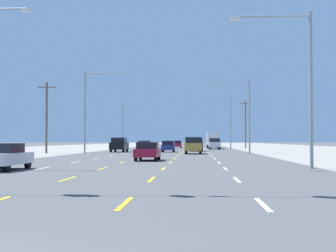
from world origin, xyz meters
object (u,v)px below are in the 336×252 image
Objects in this scene: sedan_far_left_nearest at (4,156)px; streetlight_left_row_2 at (125,122)px; suv_inner_right_mid at (193,145)px; suv_far_right_distant_a at (215,144)px; box_truck_far_right_distant_b at (213,139)px; hatchback_center_turn_distant_c at (177,144)px; streetlight_left_row_1 at (89,105)px; streetlight_right_row_0 at (301,76)px; hatchback_center_turn_far at (168,146)px; suv_far_left_midfar at (119,145)px; streetlight_right_row_2 at (228,117)px; sedan_center_turn_near at (148,151)px; streetlight_right_row_1 at (245,110)px; suv_inner_right_farthest at (196,144)px; hatchback_inner_left_farther at (145,146)px.

streetlight_left_row_2 is (-2.86, 64.34, 4.33)m from sedan_far_left_nearest.
suv_far_right_distant_a is (3.63, 27.65, 0.00)m from suv_inner_right_mid.
sedan_far_left_nearest is at bearing -100.81° from box_truck_far_right_distant_b.
hatchback_center_turn_distant_c is 0.38× the size of streetlight_left_row_1.
streetlight_right_row_0 is at bearing -72.75° from streetlight_left_row_2.
hatchback_center_turn_far is 0.38× the size of streetlight_left_row_1.
streetlight_right_row_0 is at bearing -58.24° from streetlight_left_row_1.
suv_far_left_midfar is 0.48× the size of streetlight_right_row_2.
hatchback_center_turn_distant_c is at bearing 116.85° from suv_far_right_distant_a.
streetlight_left_row_2 is at bearing 107.25° from streetlight_right_row_0.
streetlight_left_row_1 is (-16.55, -25.97, 4.98)m from suv_far_right_distant_a.
streetlight_right_row_0 is (2.48, -70.83, 3.48)m from box_truck_far_right_distant_b.
sedan_center_turn_near is 47.14m from suv_far_right_distant_a.
streetlight_right_row_0 reaches higher than streetlight_right_row_1.
suv_inner_right_farthest is at bearing 54.51° from hatchback_center_turn_far.
suv_inner_right_farthest is at bearing 116.38° from streetlight_right_row_1.
streetlight_right_row_2 is (0.02, 62.11, 0.64)m from streetlight_right_row_0.
hatchback_inner_left_farther and hatchback_center_turn_distant_c have the same top height.
box_truck_far_right_distant_b is at bearing 89.16° from suv_far_right_distant_a.
hatchback_center_turn_distant_c is at bearing 97.82° from streetlight_right_row_0.
streetlight_left_row_1 reaches higher than streetlight_right_row_2.
suv_inner_right_mid and suv_inner_right_farthest have the same top height.
box_truck_far_right_distant_b is 43.36m from streetlight_left_row_1.
suv_far_left_midfar is at bearing 103.75° from sedan_center_turn_near.
hatchback_center_turn_distant_c is (6.68, 73.20, 0.03)m from sedan_far_left_nearest.
sedan_center_turn_near is at bearing -115.41° from streetlight_right_row_1.
hatchback_center_turn_far is at bearing -90.00° from hatchback_center_turn_distant_c.
streetlight_left_row_2 is (-0.06, 31.06, -0.91)m from streetlight_left_row_1.
streetlight_right_row_1 reaches higher than sedan_center_turn_near.
suv_inner_right_mid is 1.26× the size of hatchback_center_turn_far.
hatchback_center_turn_far is 0.44× the size of streetlight_right_row_1.
suv_far_right_distant_a is at bearing 92.69° from streetlight_right_row_0.
streetlight_left_row_1 is at bearing -121.79° from streetlight_right_row_2.
sedan_far_left_nearest is 33.81m from streetlight_left_row_1.
suv_far_left_midfar reaches higher than hatchback_center_turn_distant_c.
hatchback_center_turn_distant_c is 0.45× the size of streetlight_left_row_2.
suv_inner_right_farthest is at bearing 26.91° from suv_far_left_midfar.
streetlight_right_row_0 is 36.53m from streetlight_left_row_1.
suv_inner_right_farthest is at bearing 88.45° from suv_inner_right_mid.
hatchback_center_turn_far is 0.54× the size of box_truck_far_right_distant_b.
suv_inner_right_mid is at bearing -95.28° from box_truck_far_right_distant_b.
streetlight_right_row_0 is at bearing -88.00° from box_truck_far_right_distant_b.
suv_inner_right_farthest is 0.48× the size of streetlight_right_row_2.
suv_far_left_midfar is 29.99m from streetlight_right_row_2.
streetlight_right_row_2 reaches higher than suv_inner_right_farthest.
suv_inner_right_mid is 0.57× the size of streetlight_left_row_2.
streetlight_left_row_2 is 0.85× the size of streetlight_right_row_2.
suv_far_left_midfar is 0.55× the size of streetlight_right_row_1.
suv_inner_right_farthest reaches higher than sedan_far_left_nearest.
box_truck_far_right_distant_b is at bearing 67.16° from streetlight_left_row_1.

